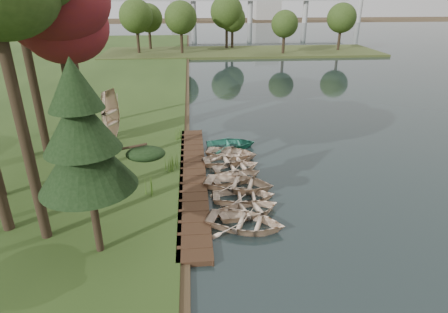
{
  "coord_description": "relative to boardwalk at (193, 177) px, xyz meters",
  "views": [
    {
      "loc": [
        -1.47,
        -20.38,
        10.52
      ],
      "look_at": [
        0.28,
        -0.26,
        1.58
      ],
      "focal_mm": 30.0,
      "sensor_mm": 36.0,
      "label": 1
    }
  ],
  "objects": [
    {
      "name": "peninsula",
      "position": [
        9.6,
        50.0,
        0.08
      ],
      "size": [
        50.0,
        14.0,
        0.45
      ],
      "primitive_type": "cube",
      "color": "#3C461F",
      "rests_on": "ground"
    },
    {
      "name": "rowboat_7",
      "position": [
        2.67,
        3.06,
        0.26
      ],
      "size": [
        4.15,
        3.53,
        0.73
      ],
      "primitive_type": "imported",
      "rotation": [
        0.0,
        0.0,
        1.24
      ],
      "color": "beige",
      "rests_on": "water"
    },
    {
      "name": "reeds_1",
      "position": [
        -1.45,
        0.78,
        0.6
      ],
      "size": [
        0.6,
        0.6,
        0.91
      ],
      "primitive_type": "cone",
      "color": "#3F661E",
      "rests_on": "bank"
    },
    {
      "name": "tree_2",
      "position": [
        -5.77,
        -1.99,
        9.42
      ],
      "size": [
        4.14,
        4.14,
        11.16
      ],
      "color": "black",
      "rests_on": "bank"
    },
    {
      "name": "reeds_0",
      "position": [
        -2.42,
        -2.12,
        0.66
      ],
      "size": [
        0.6,
        0.6,
        1.03
      ],
      "primitive_type": "cone",
      "color": "#3F661E",
      "rests_on": "bank"
    },
    {
      "name": "rowboat_1",
      "position": [
        2.81,
        -4.22,
        0.24
      ],
      "size": [
        3.81,
        3.17,
        0.68
      ],
      "primitive_type": "imported",
      "rotation": [
        0.0,
        0.0,
        1.86
      ],
      "color": "beige",
      "rests_on": "water"
    },
    {
      "name": "building_b",
      "position": [
        -3.4,
        145.0,
        5.85
      ],
      "size": [
        8.0,
        8.0,
        12.0
      ],
      "primitive_type": "cube",
      "color": "#A5A5A0",
      "rests_on": "ground"
    },
    {
      "name": "rowboat_6",
      "position": [
        2.45,
        2.09,
        0.27
      ],
      "size": [
        3.94,
        3.12,
        0.74
      ],
      "primitive_type": "imported",
      "rotation": [
        0.0,
        0.0,
        1.75
      ],
      "color": "beige",
      "rests_on": "water"
    },
    {
      "name": "rowboat_2",
      "position": [
        2.72,
        -2.83,
        0.25
      ],
      "size": [
        3.49,
        2.56,
        0.7
      ],
      "primitive_type": "imported",
      "rotation": [
        0.0,
        0.0,
        1.53
      ],
      "color": "beige",
      "rests_on": "water"
    },
    {
      "name": "far_trees",
      "position": [
        6.27,
        50.0,
        6.28
      ],
      "size": [
        45.6,
        5.6,
        8.8
      ],
      "color": "black",
      "rests_on": "peninsula"
    },
    {
      "name": "rowboat_3",
      "position": [
        2.63,
        -1.52,
        0.31
      ],
      "size": [
        4.67,
        3.93,
        0.83
      ],
      "primitive_type": "imported",
      "rotation": [
        0.0,
        0.0,
        1.26
      ],
      "color": "beige",
      "rests_on": "water"
    },
    {
      "name": "bridge",
      "position": [
        13.91,
        120.0,
        6.93
      ],
      "size": [
        95.9,
        4.0,
        8.6
      ],
      "color": "#A5A5A0",
      "rests_on": "ground"
    },
    {
      "name": "rowboat_8",
      "position": [
        2.82,
        4.77,
        0.27
      ],
      "size": [
        3.63,
        2.65,
        0.74
      ],
      "primitive_type": "imported",
      "rotation": [
        0.0,
        0.0,
        1.6
      ],
      "color": "#338F75",
      "rests_on": "water"
    },
    {
      "name": "rowboat_5",
      "position": [
        2.76,
        0.93,
        0.22
      ],
      "size": [
        3.5,
        2.87,
        0.63
      ],
      "primitive_type": "imported",
      "rotation": [
        0.0,
        0.0,
        1.82
      ],
      "color": "beige",
      "rests_on": "water"
    },
    {
      "name": "reeds_2",
      "position": [
        -1.13,
        1.18,
        0.59
      ],
      "size": [
        0.6,
        0.6,
        0.88
      ],
      "primitive_type": "cone",
      "color": "#3F661E",
      "rests_on": "bank"
    },
    {
      "name": "reeds_3",
      "position": [
        -1.0,
        6.11,
        0.66
      ],
      "size": [
        0.6,
        0.6,
        1.01
      ],
      "primitive_type": "cone",
      "color": "#3F661E",
      "rests_on": "bank"
    },
    {
      "name": "ground",
      "position": [
        1.6,
        0.0,
        -0.15
      ],
      "size": [
        300.0,
        300.0,
        0.0
      ],
      "primitive_type": "plane",
      "color": "#3D2F1D"
    },
    {
      "name": "rowboat_4",
      "position": [
        2.64,
        -0.48,
        0.24
      ],
      "size": [
        3.86,
        3.33,
        0.67
      ],
      "primitive_type": "imported",
      "rotation": [
        0.0,
        0.0,
        1.94
      ],
      "color": "beige",
      "rests_on": "water"
    },
    {
      "name": "rowboat_0",
      "position": [
        2.46,
        -5.39,
        0.29
      ],
      "size": [
        4.5,
        3.86,
        0.79
      ],
      "primitive_type": "imported",
      "rotation": [
        0.0,
        0.0,
        1.22
      ],
      "color": "beige",
      "rests_on": "water"
    },
    {
      "name": "pine_tree",
      "position": [
        -4.06,
        -6.83,
        5.28
      ],
      "size": [
        3.8,
        3.8,
        8.19
      ],
      "color": "black",
      "rests_on": "bank"
    },
    {
      "name": "boardwalk",
      "position": [
        0.0,
        0.0,
        0.0
      ],
      "size": [
        1.6,
        16.0,
        0.3
      ],
      "primitive_type": "cube",
      "color": "#362215",
      "rests_on": "ground"
    },
    {
      "name": "stored_rowboat",
      "position": [
        -5.78,
        6.28,
        0.55
      ],
      "size": [
        4.61,
        4.0,
        0.8
      ],
      "primitive_type": "imported",
      "rotation": [
        3.14,
        0.0,
        1.19
      ],
      "color": "beige",
      "rests_on": "bank"
    }
  ]
}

